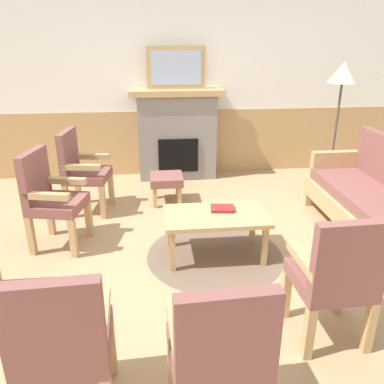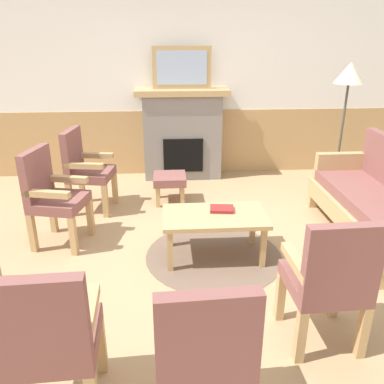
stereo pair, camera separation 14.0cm
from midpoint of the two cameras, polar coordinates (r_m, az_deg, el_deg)
name	(u,v)px [view 1 (the left image)]	position (r m, az deg, el deg)	size (l,w,h in m)	color
ground_plane	(196,259)	(3.84, -0.49, -9.60)	(14.00, 14.00, 0.00)	tan
wall_back	(175,84)	(5.91, -3.12, 15.13)	(7.20, 0.14, 2.70)	white
fireplace	(177,134)	(5.78, -2.85, 8.35)	(1.30, 0.44, 1.28)	gray
framed_picture	(176,68)	(5.63, -3.03, 17.35)	(0.80, 0.04, 0.56)	tan
couch	(375,201)	(4.48, 23.90, -1.14)	(0.70, 1.80, 0.98)	tan
coffee_table	(216,219)	(3.72, 2.33, -3.95)	(0.96, 0.56, 0.44)	tan
round_rug	(215,255)	(3.91, 2.24, -9.00)	(1.31, 1.31, 0.01)	brown
book_on_table	(222,208)	(3.78, 3.34, -2.37)	(0.22, 0.16, 0.03)	maroon
footstool	(167,181)	(4.97, -4.48, 1.56)	(0.40, 0.40, 0.36)	tan
armchair_near_fireplace	(50,195)	(4.12, -20.63, -0.46)	(0.57, 0.57, 0.98)	tan
armchair_by_window_left	(81,168)	(4.83, -16.45, 3.30)	(0.55, 0.55, 0.98)	tan
armchair_front_left	(336,274)	(2.80, 18.62, -11.13)	(0.49, 0.49, 0.98)	tan
armchair_front_center	(220,352)	(2.13, 2.00, -21.92)	(0.50, 0.50, 0.98)	tan
armchair_corner_left	(62,340)	(2.30, -19.88, -19.38)	(0.50, 0.50, 0.98)	tan
floor_lamp_by_couch	(342,81)	(5.37, 20.01, 14.71)	(0.36, 0.36, 1.68)	#332D28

